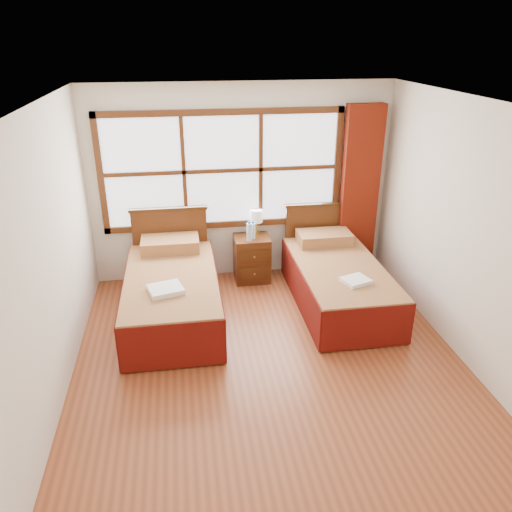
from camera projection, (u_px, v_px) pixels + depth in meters
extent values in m
plane|color=brown|center=(271.00, 366.00, 5.14)|extent=(4.50, 4.50, 0.00)
plane|color=white|center=(275.00, 105.00, 4.07)|extent=(4.50, 4.50, 0.00)
plane|color=silver|center=(242.00, 184.00, 6.63)|extent=(4.00, 0.00, 4.00)
plane|color=silver|center=(46.00, 265.00, 4.32)|extent=(0.00, 4.50, 4.50)
plane|color=silver|center=(473.00, 238.00, 4.89)|extent=(0.00, 4.50, 4.50)
cube|color=white|center=(223.00, 170.00, 6.49)|extent=(3.00, 0.02, 1.40)
cube|color=#4D2610|center=(224.00, 224.00, 6.77)|extent=(3.16, 0.06, 0.08)
cube|color=#4D2610|center=(221.00, 112.00, 6.17)|extent=(3.16, 0.06, 0.08)
cube|color=#4D2610|center=(100.00, 175.00, 6.25)|extent=(0.08, 0.06, 1.56)
cube|color=#4D2610|center=(337.00, 166.00, 6.69)|extent=(0.08, 0.06, 1.56)
cube|color=#4D2610|center=(184.00, 172.00, 6.40)|extent=(0.05, 0.05, 1.40)
cube|color=#4D2610|center=(261.00, 169.00, 6.54)|extent=(0.05, 0.05, 1.40)
cube|color=#4D2610|center=(223.00, 171.00, 6.47)|extent=(3.00, 0.05, 0.05)
cube|color=maroon|center=(359.00, 191.00, 6.78)|extent=(0.50, 0.16, 2.30)
cube|color=#3D220C|center=(173.00, 306.00, 5.96)|extent=(0.94, 1.88, 0.31)
cube|color=maroon|center=(171.00, 285.00, 5.84)|extent=(1.05, 2.09, 0.26)
cube|color=#5F100A|center=(127.00, 300.00, 5.83)|extent=(0.03, 2.09, 0.52)
cube|color=#5F100A|center=(217.00, 293.00, 5.98)|extent=(0.03, 2.09, 0.52)
cube|color=#5F100A|center=(173.00, 346.00, 4.97)|extent=(1.05, 0.03, 0.52)
cube|color=maroon|center=(170.00, 244.00, 6.44)|extent=(0.74, 0.43, 0.16)
cube|color=#4D2610|center=(171.00, 246.00, 6.72)|extent=(0.98, 0.06, 1.02)
cube|color=#3D220C|center=(168.00, 209.00, 6.51)|extent=(1.02, 0.08, 0.04)
cube|color=#3D220C|center=(338.00, 294.00, 6.25)|extent=(0.90, 1.80, 0.29)
cube|color=maroon|center=(340.00, 275.00, 6.13)|extent=(1.01, 2.00, 0.25)
cube|color=#5F100A|center=(299.00, 288.00, 6.12)|extent=(0.03, 2.00, 0.50)
cube|color=#5F100A|center=(377.00, 282.00, 6.27)|extent=(0.03, 2.00, 0.50)
cube|color=#5F100A|center=(367.00, 328.00, 5.30)|extent=(1.01, 0.03, 0.50)
cube|color=maroon|center=(324.00, 238.00, 6.71)|extent=(0.71, 0.41, 0.16)
cube|color=#4D2610|center=(318.00, 239.00, 7.01)|extent=(0.94, 0.06, 0.98)
cube|color=#3D220C|center=(320.00, 205.00, 6.81)|extent=(0.98, 0.08, 0.04)
cube|color=#4D2610|center=(252.00, 258.00, 6.83)|extent=(0.47, 0.42, 0.63)
cube|color=#3D220C|center=(254.00, 274.00, 6.68)|extent=(0.41, 0.02, 0.19)
cube|color=#3D220C|center=(254.00, 257.00, 6.58)|extent=(0.41, 0.02, 0.19)
sphere|color=olive|center=(254.00, 274.00, 6.66)|extent=(0.03, 0.03, 0.03)
sphere|color=olive|center=(254.00, 257.00, 6.56)|extent=(0.03, 0.03, 0.03)
cube|color=white|center=(166.00, 289.00, 5.42)|extent=(0.42, 0.39, 0.06)
cube|color=white|center=(356.00, 281.00, 5.67)|extent=(0.36, 0.34, 0.05)
cylinder|color=gold|center=(256.00, 232.00, 6.83)|extent=(0.11, 0.11, 0.02)
cylinder|color=gold|center=(256.00, 227.00, 6.79)|extent=(0.02, 0.02, 0.14)
cylinder|color=white|center=(256.00, 216.00, 6.73)|extent=(0.17, 0.17, 0.17)
cylinder|color=#C0DCF6|center=(249.00, 232.00, 6.54)|extent=(0.07, 0.07, 0.24)
cylinder|color=blue|center=(249.00, 222.00, 6.48)|extent=(0.03, 0.03, 0.03)
cylinder|color=#C0DCF6|center=(253.00, 231.00, 6.62)|extent=(0.06, 0.06, 0.21)
cylinder|color=blue|center=(253.00, 223.00, 6.57)|extent=(0.03, 0.03, 0.03)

